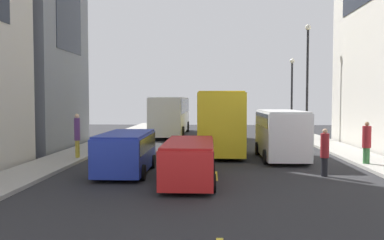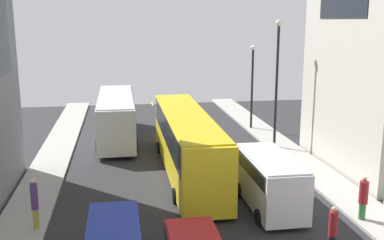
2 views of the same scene
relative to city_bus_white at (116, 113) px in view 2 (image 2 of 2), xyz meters
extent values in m
plane|color=#28282B|center=(3.73, -6.48, -2.01)|extent=(41.94, 41.94, 0.00)
cube|color=#9E9B93|center=(-4.11, -6.48, -1.93)|extent=(2.26, 44.00, 0.15)
cube|color=#9E9B93|center=(11.58, -6.48, -1.93)|extent=(2.26, 44.00, 0.15)
cube|color=yellow|center=(3.73, -10.68, -2.00)|extent=(0.16, 2.00, 0.01)
cube|color=yellow|center=(3.73, -2.28, -2.00)|extent=(0.16, 2.00, 0.01)
cube|color=yellow|center=(3.73, 6.12, -2.00)|extent=(0.16, 2.00, 0.01)
cube|color=yellow|center=(3.73, 14.52, -2.00)|extent=(0.16, 2.00, 0.01)
cube|color=silver|center=(0.00, 0.00, -0.23)|extent=(2.55, 11.35, 3.00)
cube|color=black|center=(0.00, 0.00, 0.62)|extent=(2.60, 10.44, 1.20)
cube|color=beige|center=(0.00, 0.00, 1.31)|extent=(2.45, 10.90, 0.08)
cylinder|color=black|center=(-1.17, 3.52, -1.51)|extent=(0.46, 1.00, 1.00)
cylinder|color=black|center=(1.17, 3.52, -1.51)|extent=(0.46, 1.00, 1.00)
cylinder|color=black|center=(-1.17, -3.52, -1.51)|extent=(0.46, 1.00, 1.00)
cylinder|color=black|center=(1.17, -3.52, -1.51)|extent=(0.46, 1.00, 1.00)
cube|color=yellow|center=(4.08, -8.53, -0.15)|extent=(2.45, 14.30, 3.30)
cube|color=black|center=(4.08, -8.53, 0.71)|extent=(2.50, 13.16, 1.48)
cube|color=gold|center=(4.08, -8.53, 1.54)|extent=(2.35, 13.73, 0.08)
cylinder|color=black|center=(2.96, -4.10, -1.63)|extent=(0.44, 0.76, 0.76)
cylinder|color=black|center=(5.21, -4.10, -1.63)|extent=(0.44, 0.76, 0.76)
cylinder|color=black|center=(2.96, -12.97, -1.63)|extent=(0.44, 0.76, 0.76)
cylinder|color=black|center=(5.21, -12.97, -1.63)|extent=(0.44, 0.76, 0.76)
cube|color=white|center=(7.23, -14.31, -0.66)|extent=(2.05, 5.38, 2.30)
cube|color=black|center=(7.23, -14.31, 0.10)|extent=(2.09, 4.95, 0.69)
cube|color=silver|center=(7.23, -14.31, 0.53)|extent=(1.97, 5.16, 0.08)
cylinder|color=black|center=(6.28, -12.64, -1.65)|extent=(0.37, 0.72, 0.72)
cylinder|color=black|center=(8.17, -12.64, -1.65)|extent=(0.37, 0.72, 0.72)
cylinder|color=black|center=(6.28, -15.98, -1.65)|extent=(0.37, 0.72, 0.72)
cylinder|color=black|center=(8.17, -15.98, -1.65)|extent=(0.37, 0.72, 0.72)
cube|color=black|center=(-0.06, -18.74, -0.70)|extent=(1.93, 4.07, 0.63)
cube|color=navy|center=(-0.06, -18.74, -0.30)|extent=(1.81, 4.25, 0.08)
cylinder|color=maroon|center=(8.20, -18.94, -0.74)|extent=(0.35, 0.35, 0.99)
sphere|color=tan|center=(8.20, -18.94, -0.14)|extent=(0.20, 0.20, 0.20)
cylinder|color=gold|center=(-3.37, -15.19, -1.41)|extent=(0.23, 0.23, 0.89)
cylinder|color=#593372|center=(-3.37, -15.19, -0.39)|extent=(0.30, 0.30, 1.15)
sphere|color=beige|center=(-3.37, -15.19, 0.30)|extent=(0.23, 0.23, 0.23)
cylinder|color=#336B38|center=(10.83, -16.46, -1.48)|extent=(0.30, 0.30, 0.75)
cylinder|color=maroon|center=(10.83, -16.46, -0.60)|extent=(0.40, 0.40, 1.02)
sphere|color=#8C6647|center=(10.83, -16.46, 0.01)|extent=(0.20, 0.20, 0.20)
cylinder|color=black|center=(10.95, 1.44, 1.32)|extent=(0.18, 0.18, 6.36)
sphere|color=silver|center=(10.95, 1.44, 4.68)|extent=(0.44, 0.44, 0.44)
cylinder|color=black|center=(10.95, -4.34, 2.31)|extent=(0.18, 0.18, 8.33)
sphere|color=silver|center=(10.95, -4.34, 6.66)|extent=(0.44, 0.44, 0.44)
camera|label=1|loc=(3.52, -35.36, 1.14)|focal=37.22mm
camera|label=2|loc=(0.35, -33.94, 6.84)|focal=42.55mm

